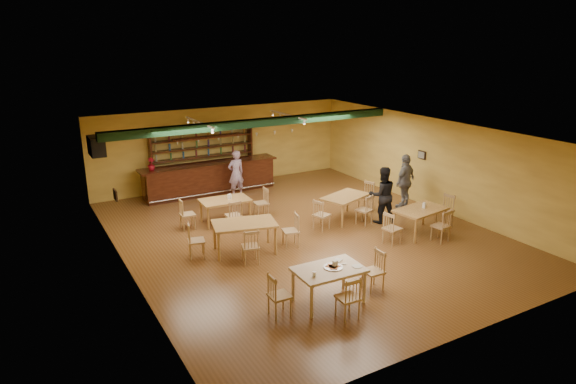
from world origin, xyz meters
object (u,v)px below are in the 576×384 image
dining_table_a (225,211)px  dining_table_d (420,221)px  near_table (329,285)px  patron_right_a (382,195)px  patron_bar (236,173)px  bar_counter (210,178)px  dining_table_b (345,207)px  dining_table_c (245,237)px

dining_table_a → dining_table_d: dining_table_d is taller
near_table → patron_right_a: bearing=39.8°
patron_bar → bar_counter: bearing=-54.8°
dining_table_b → dining_table_d: size_ratio=0.99×
patron_right_a → bar_counter: bearing=-39.1°
dining_table_b → dining_table_d: bearing=-80.4°
near_table → patron_bar: bearing=82.0°
bar_counter → dining_table_c: (-1.13, -5.44, -0.15)m
dining_table_d → dining_table_a: bearing=132.5°
bar_counter → dining_table_c: size_ratio=3.08×
dining_table_c → dining_table_a: bearing=93.6°
dining_table_a → dining_table_c: dining_table_c is taller
patron_bar → dining_table_d: bearing=113.6°
dining_table_b → patron_right_a: size_ratio=0.86×
bar_counter → patron_bar: bearing=-50.5°
dining_table_a → dining_table_b: dining_table_b is taller
dining_table_a → dining_table_d: bearing=-35.6°
dining_table_d → near_table: (-4.52, -1.97, 0.01)m
dining_table_b → dining_table_c: bearing=171.9°
dining_table_b → patron_bar: patron_bar is taller
dining_table_a → dining_table_c: 2.34m
dining_table_c → dining_table_d: size_ratio=1.08×
dining_table_c → patron_bar: patron_bar is taller
bar_counter → dining_table_d: size_ratio=3.32×
dining_table_c → patron_bar: (1.81, 4.62, 0.43)m
dining_table_a → patron_bar: bearing=62.1°
near_table → patron_bar: (1.36, 7.94, 0.45)m
near_table → dining_table_b: bearing=52.1°
dining_table_b → dining_table_c: dining_table_c is taller
bar_counter → patron_right_a: bearing=-57.6°
patron_bar → dining_table_b: bearing=113.1°
patron_bar → patron_right_a: 5.45m
dining_table_c → dining_table_b: bearing=24.8°
dining_table_d → patron_bar: (-3.16, 5.97, 0.46)m
bar_counter → dining_table_b: 5.42m
bar_counter → near_table: size_ratio=3.45×
dining_table_b → near_table: near_table is taller
near_table → dining_table_d: bearing=25.2°
dining_table_c → patron_right_a: 4.65m
bar_counter → dining_table_a: (-0.72, -3.14, -0.19)m
dining_table_a → dining_table_d: 5.85m
patron_right_a → dining_table_a: bearing=-10.8°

